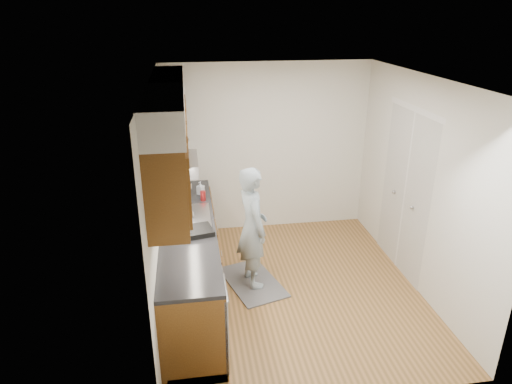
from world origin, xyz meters
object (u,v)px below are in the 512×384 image
Objects in this scene: person at (252,220)px; dish_rack at (196,231)px; soap_bottle_a at (183,192)px; soda_can at (203,196)px; soap_bottle_b at (200,188)px.

person is 0.78m from dish_rack.
soap_bottle_a is 0.71× the size of dish_rack.
person is at bearing -33.08° from soap_bottle_a.
soda_can is at bearing -4.55° from soap_bottle_a.
person is 0.92m from soap_bottle_b.
soda_can is 0.91m from dish_rack.
dish_rack is at bearing -94.84° from soap_bottle_b.
soda_can is (-0.55, 0.50, 0.13)m from person.
soap_bottle_a is at bearing 175.45° from soda_can.
person is 6.94× the size of soap_bottle_a.
soap_bottle_b is at bearing 27.04° from person.
soap_bottle_b is at bearing 73.27° from dish_rack.
soap_bottle_b reaches higher than dish_rack.
person is at bearing -51.13° from soap_bottle_b.
person is 0.75m from soda_can.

